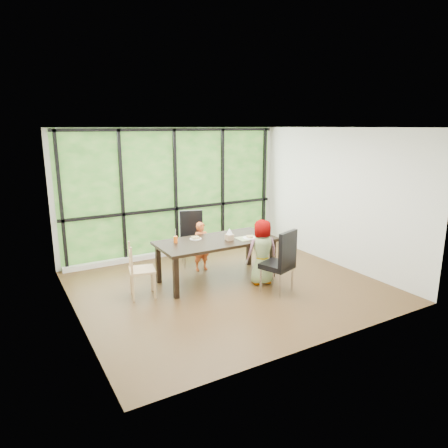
# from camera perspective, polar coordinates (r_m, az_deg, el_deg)

# --- Properties ---
(ground) EXTENTS (5.00, 5.00, 0.00)m
(ground) POSITION_cam_1_polar(r_m,az_deg,el_deg) (7.13, 0.54, -8.78)
(ground) COLOR black
(ground) RESTS_ON ground
(back_wall) EXTENTS (5.00, 0.00, 5.00)m
(back_wall) POSITION_cam_1_polar(r_m,az_deg,el_deg) (8.71, -7.00, 4.50)
(back_wall) COLOR silver
(back_wall) RESTS_ON ground
(foliage_backdrop) EXTENTS (4.80, 0.02, 2.65)m
(foliage_backdrop) POSITION_cam_1_polar(r_m,az_deg,el_deg) (8.69, -6.94, 4.49)
(foliage_backdrop) COLOR #224C18
(foliage_backdrop) RESTS_ON back_wall
(window_mullions) EXTENTS (4.80, 0.06, 2.65)m
(window_mullions) POSITION_cam_1_polar(r_m,az_deg,el_deg) (8.66, -6.84, 4.45)
(window_mullions) COLOR black
(window_mullions) RESTS_ON back_wall
(window_sill) EXTENTS (4.80, 0.12, 0.10)m
(window_sill) POSITION_cam_1_polar(r_m,az_deg,el_deg) (8.92, -6.50, -3.85)
(window_sill) COLOR silver
(window_sill) RESTS_ON ground
(dining_table) EXTENTS (2.20, 1.17, 0.75)m
(dining_table) POSITION_cam_1_polar(r_m,az_deg,el_deg) (7.30, -1.08, -5.09)
(dining_table) COLOR black
(dining_table) RESTS_ON ground
(chair_window_leather) EXTENTS (0.58, 0.58, 1.08)m
(chair_window_leather) POSITION_cam_1_polar(r_m,az_deg,el_deg) (8.05, -4.44, -2.11)
(chair_window_leather) COLOR black
(chair_window_leather) RESTS_ON ground
(chair_interior_leather) EXTENTS (0.59, 0.59, 1.08)m
(chair_interior_leather) POSITION_cam_1_polar(r_m,az_deg,el_deg) (6.79, 7.51, -5.21)
(chair_interior_leather) COLOR black
(chair_interior_leather) RESTS_ON ground
(chair_end_beech) EXTENTS (0.48, 0.50, 0.90)m
(chair_end_beech) POSITION_cam_1_polar(r_m,az_deg,el_deg) (6.72, -11.51, -6.39)
(chair_end_beech) COLOR tan
(chair_end_beech) RESTS_ON ground
(child_toddler) EXTENTS (0.35, 0.23, 0.95)m
(child_toddler) POSITION_cam_1_polar(r_m,az_deg,el_deg) (7.77, -3.19, -3.16)
(child_toddler) COLOR #D05928
(child_toddler) RESTS_ON ground
(child_older) EXTENTS (0.63, 0.48, 1.16)m
(child_older) POSITION_cam_1_polar(r_m,az_deg,el_deg) (7.11, 5.52, -3.94)
(child_older) COLOR slate
(child_older) RESTS_ON ground
(placemat) EXTENTS (0.40, 0.29, 0.01)m
(placemat) POSITION_cam_1_polar(r_m,az_deg,el_deg) (7.30, 3.35, -2.00)
(placemat) COLOR tan
(placemat) RESTS_ON dining_table
(plate_far) EXTENTS (0.21, 0.21, 0.01)m
(plate_far) POSITION_cam_1_polar(r_m,az_deg,el_deg) (7.25, -4.04, -2.10)
(plate_far) COLOR white
(plate_far) RESTS_ON dining_table
(plate_near) EXTENTS (0.26, 0.26, 0.02)m
(plate_near) POSITION_cam_1_polar(r_m,az_deg,el_deg) (7.29, 3.65, -1.98)
(plate_near) COLOR white
(plate_near) RESTS_ON dining_table
(orange_cup) EXTENTS (0.07, 0.07, 0.11)m
(orange_cup) POSITION_cam_1_polar(r_m,az_deg,el_deg) (7.06, -6.86, -2.18)
(orange_cup) COLOR orange
(orange_cup) RESTS_ON dining_table
(green_cup) EXTENTS (0.08, 0.08, 0.12)m
(green_cup) POSITION_cam_1_polar(r_m,az_deg,el_deg) (7.42, 5.98, -1.35)
(green_cup) COLOR green
(green_cup) RESTS_ON dining_table
(white_mug) EXTENTS (0.09, 0.09, 0.09)m
(white_mug) POSITION_cam_1_polar(r_m,az_deg,el_deg) (7.72, 4.85, -0.84)
(white_mug) COLOR white
(white_mug) RESTS_ON dining_table
(tissue_box) EXTENTS (0.12, 0.12, 0.10)m
(tissue_box) POSITION_cam_1_polar(r_m,az_deg,el_deg) (7.17, 0.77, -1.87)
(tissue_box) COLOR tan
(tissue_box) RESTS_ON dining_table
(crepe_rolls_far) EXTENTS (0.15, 0.12, 0.04)m
(crepe_rolls_far) POSITION_cam_1_polar(r_m,az_deg,el_deg) (7.24, -4.04, -1.91)
(crepe_rolls_far) COLOR tan
(crepe_rolls_far) RESTS_ON plate_far
(crepe_rolls_near) EXTENTS (0.10, 0.12, 0.04)m
(crepe_rolls_near) POSITION_cam_1_polar(r_m,az_deg,el_deg) (7.29, 3.65, -1.79)
(crepe_rolls_near) COLOR tan
(crepe_rolls_near) RESTS_ON plate_near
(straw_white) EXTENTS (0.01, 0.04, 0.20)m
(straw_white) POSITION_cam_1_polar(r_m,az_deg,el_deg) (7.03, -6.88, -1.43)
(straw_white) COLOR white
(straw_white) RESTS_ON orange_cup
(straw_pink) EXTENTS (0.01, 0.04, 0.20)m
(straw_pink) POSITION_cam_1_polar(r_m,az_deg,el_deg) (7.39, 6.00, -0.59)
(straw_pink) COLOR pink
(straw_pink) RESTS_ON green_cup
(tissue) EXTENTS (0.12, 0.12, 0.11)m
(tissue) POSITION_cam_1_polar(r_m,az_deg,el_deg) (7.14, 0.78, -1.04)
(tissue) COLOR white
(tissue) RESTS_ON tissue_box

